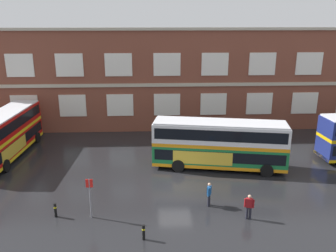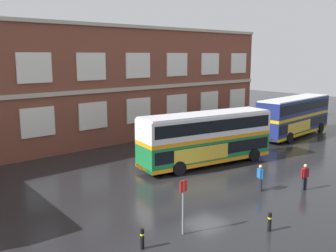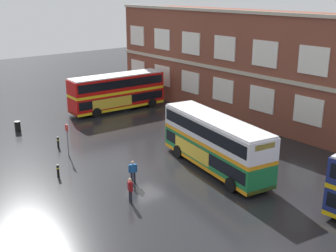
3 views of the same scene
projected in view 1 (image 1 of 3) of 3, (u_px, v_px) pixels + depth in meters
ground_plane at (173, 177)px, 28.67m from camera, size 120.00×120.00×0.00m
brick_terminal_building at (166, 77)px, 42.30m from camera, size 46.15×8.19×11.24m
double_decker_near at (6, 134)px, 32.23m from camera, size 3.35×11.13×4.07m
double_decker_middle at (219, 144)px, 29.84m from camera, size 11.28×4.48×4.07m
waiting_passenger at (209, 193)px, 24.09m from camera, size 0.37×0.63×1.70m
second_passenger at (249, 206)px, 22.50m from camera, size 0.64×0.34×1.70m
bus_stand_flag at (90, 195)px, 22.46m from camera, size 0.44×0.10×2.70m
safety_bollard_west at (55, 210)px, 22.87m from camera, size 0.19×0.19×0.95m
safety_bollard_east at (144, 232)px, 20.53m from camera, size 0.19×0.19×0.95m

